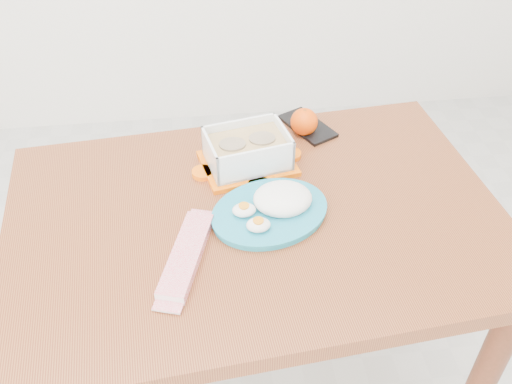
{
  "coord_description": "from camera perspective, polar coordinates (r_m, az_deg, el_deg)",
  "views": [
    {
      "loc": [
        0.03,
        -0.69,
        1.57
      ],
      "look_at": [
        0.14,
        0.19,
        0.81
      ],
      "focal_mm": 40.0,
      "sensor_mm": 36.0,
      "label": 1
    }
  ],
  "objects": [
    {
      "name": "dining_table",
      "position": [
        1.29,
        0.0,
        -5.99
      ],
      "size": [
        1.11,
        0.79,
        0.75
      ],
      "rotation": [
        0.0,
        0.0,
        0.09
      ],
      "color": "brown",
      "rests_on": "ground"
    },
    {
      "name": "food_container",
      "position": [
        1.31,
        -0.86,
        4.16
      ],
      "size": [
        0.24,
        0.2,
        0.09
      ],
      "rotation": [
        0.0,
        0.0,
        0.21
      ],
      "color": "#F36307",
      "rests_on": "dining_table"
    },
    {
      "name": "orange_fruit",
      "position": [
        1.43,
        4.84,
        7.01
      ],
      "size": [
        0.07,
        0.07,
        0.07
      ],
      "primitive_type": "sphere",
      "color": "red",
      "rests_on": "dining_table"
    },
    {
      "name": "rice_plate",
      "position": [
        1.19,
        1.8,
        -1.39
      ],
      "size": [
        0.33,
        0.33,
        0.07
      ],
      "rotation": [
        0.0,
        0.0,
        0.38
      ],
      "color": "teal",
      "rests_on": "dining_table"
    },
    {
      "name": "candy_bar",
      "position": [
        1.12,
        -6.98,
        -6.28
      ],
      "size": [
        0.12,
        0.23,
        0.02
      ],
      "primitive_type": "cube",
      "rotation": [
        0.0,
        0.0,
        1.27
      ],
      "color": "red",
      "rests_on": "dining_table"
    },
    {
      "name": "smartphone",
      "position": [
        1.47,
        5.17,
        6.59
      ],
      "size": [
        0.14,
        0.17,
        0.01
      ],
      "primitive_type": "cube",
      "rotation": [
        0.0,
        0.0,
        0.47
      ],
      "color": "black",
      "rests_on": "dining_table"
    }
  ]
}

